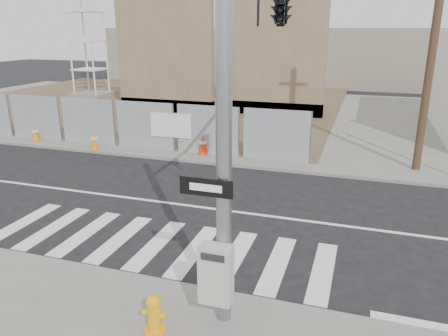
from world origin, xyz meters
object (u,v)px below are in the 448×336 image
(traffic_cone_b, at_px, (35,134))
(traffic_cone_d, at_px, (203,145))
(fire_hydrant, at_px, (154,314))
(traffic_cone_c, at_px, (94,141))
(signal_pole, at_px, (266,41))

(traffic_cone_b, relative_size, traffic_cone_d, 0.90)
(fire_hydrant, relative_size, traffic_cone_d, 0.91)
(traffic_cone_b, xyz_separation_m, traffic_cone_c, (3.36, -0.38, 0.01))
(signal_pole, height_order, fire_hydrant, signal_pole)
(signal_pole, relative_size, fire_hydrant, 9.90)
(fire_hydrant, xyz_separation_m, traffic_cone_d, (-3.09, 10.44, 0.03))
(signal_pole, height_order, traffic_cone_c, signal_pole)
(traffic_cone_b, bearing_deg, fire_hydrant, -42.40)
(fire_hydrant, height_order, traffic_cone_b, fire_hydrant)
(traffic_cone_c, xyz_separation_m, traffic_cone_d, (4.64, 0.69, 0.03))
(traffic_cone_b, height_order, traffic_cone_c, traffic_cone_c)
(signal_pole, relative_size, traffic_cone_c, 9.74)
(fire_hydrant, bearing_deg, traffic_cone_d, 108.52)
(fire_hydrant, distance_m, traffic_cone_d, 10.89)
(traffic_cone_c, bearing_deg, traffic_cone_b, 173.49)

